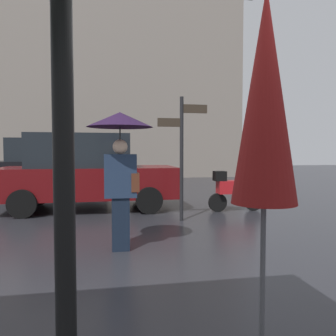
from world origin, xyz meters
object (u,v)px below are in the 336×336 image
at_px(parked_car_left, 48,165).
at_px(parked_car_right, 86,172).
at_px(street_signpost, 182,146).
at_px(folded_patio_umbrella_near, 265,108).
at_px(pedestrian_with_umbrella, 120,144).
at_px(parked_scooter, 234,189).

xyz_separation_m(parked_car_left, parked_car_right, (1.67, -4.36, -0.01)).
relative_size(parked_car_right, street_signpost, 1.66).
relative_size(folded_patio_umbrella_near, pedestrian_with_umbrella, 1.24).
distance_m(folded_patio_umbrella_near, pedestrian_with_umbrella, 3.09).
height_order(parked_scooter, parked_car_right, parked_car_right).
distance_m(folded_patio_umbrella_near, parked_car_left, 11.57).
height_order(pedestrian_with_umbrella, parked_scooter, pedestrian_with_umbrella).
height_order(folded_patio_umbrella_near, pedestrian_with_umbrella, folded_patio_umbrella_near).
height_order(pedestrian_with_umbrella, parked_car_right, pedestrian_with_umbrella).
xyz_separation_m(pedestrian_with_umbrella, parked_car_left, (-2.38, 8.12, -0.61)).
height_order(parked_car_left, street_signpost, street_signpost).
bearing_deg(parked_scooter, parked_car_right, 145.51).
height_order(folded_patio_umbrella_near, parked_scooter, folded_patio_umbrella_near).
height_order(folded_patio_umbrella_near, parked_car_left, folded_patio_umbrella_near).
bearing_deg(parked_scooter, street_signpost, -170.48).
bearing_deg(pedestrian_with_umbrella, folded_patio_umbrella_near, -1.20).
height_order(parked_car_right, street_signpost, street_signpost).
distance_m(pedestrian_with_umbrella, parked_car_right, 3.88).
height_order(pedestrian_with_umbrella, street_signpost, street_signpost).
relative_size(pedestrian_with_umbrella, parked_car_right, 0.47).
bearing_deg(folded_patio_umbrella_near, parked_car_left, 106.09).
xyz_separation_m(parked_scooter, street_signpost, (-1.54, -0.85, 1.07)).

